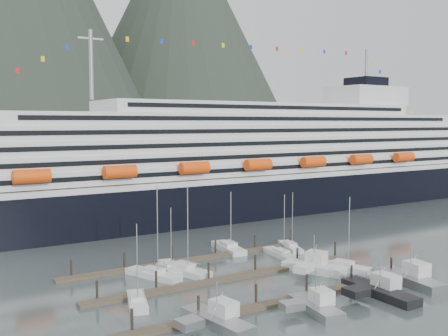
{
  "coord_description": "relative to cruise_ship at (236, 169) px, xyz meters",
  "views": [
    {
      "loc": [
        -48.33,
        -65.88,
        25.03
      ],
      "look_at": [
        5.91,
        22.0,
        15.97
      ],
      "focal_mm": 42.0,
      "sensor_mm": 36.0,
      "label": 1
    }
  ],
  "objects": [
    {
      "name": "trawler_d",
      "position": [
        -12.16,
        -68.48,
        -11.14
      ],
      "size": [
        8.96,
        12.07,
        7.0
      ],
      "rotation": [
        0.0,
        0.0,
        1.46
      ],
      "color": "#96999B",
      "rests_on": "ground"
    },
    {
      "name": "sailboat_f",
      "position": [
        -24.86,
        -35.83,
        -11.61
      ],
      "size": [
        4.04,
        10.45,
        12.26
      ],
      "rotation": [
        0.0,
        0.0,
        1.46
      ],
      "color": "silver",
      "rests_on": "ground"
    },
    {
      "name": "sailboat_d",
      "position": [
        -19.02,
        -44.99,
        -11.64
      ],
      "size": [
        3.6,
        10.21,
        12.24
      ],
      "rotation": [
        0.0,
        0.0,
        1.44
      ],
      "color": "silver",
      "rests_on": "ground"
    },
    {
      "name": "ground",
      "position": [
        -30.03,
        -54.94,
        -12.04
      ],
      "size": [
        1600.0,
        1600.0,
        0.0
      ],
      "primitive_type": "plane",
      "color": "#4F5D5D",
      "rests_on": "ground"
    },
    {
      "name": "sailboat_g",
      "position": [
        -13.71,
        -41.17,
        -11.65
      ],
      "size": [
        5.03,
        9.21,
        11.78
      ],
      "rotation": [
        0.0,
        0.0,
        1.24
      ],
      "color": "silver",
      "rests_on": "ground"
    },
    {
      "name": "sailboat_h",
      "position": [
        -15.44,
        -57.43,
        -11.61
      ],
      "size": [
        5.76,
        9.74,
        13.07
      ],
      "rotation": [
        0.0,
        0.0,
        1.92
      ],
      "color": "silver",
      "rests_on": "ground"
    },
    {
      "name": "trawler_a",
      "position": [
        -46.32,
        -67.06,
        -11.23
      ],
      "size": [
        8.36,
        11.49,
        6.08
      ],
      "rotation": [
        0.0,
        0.0,
        1.73
      ],
      "color": "#96999B",
      "rests_on": "ground"
    },
    {
      "name": "sailboat_e",
      "position": [
        -40.52,
        -42.12,
        -11.65
      ],
      "size": [
        4.11,
        9.07,
        11.22
      ],
      "rotation": [
        0.0,
        0.0,
        1.36
      ],
      "color": "silver",
      "rests_on": "ground"
    },
    {
      "name": "trawler_e",
      "position": [
        -20.5,
        -55.63,
        -11.16
      ],
      "size": [
        9.34,
        10.98,
        6.81
      ],
      "rotation": [
        0.0,
        0.0,
        2.0
      ],
      "color": "silver",
      "rests_on": "ground"
    },
    {
      "name": "trawler_c",
      "position": [
        -20.66,
        -69.94,
        -11.2
      ],
      "size": [
        8.76,
        12.48,
        6.32
      ],
      "rotation": [
        0.0,
        0.0,
        1.56
      ],
      "color": "black",
      "rests_on": "ground"
    },
    {
      "name": "sailboat_b",
      "position": [
        -44.66,
        -44.47,
        -11.6
      ],
      "size": [
        6.46,
        10.49,
        15.38
      ],
      "rotation": [
        0.0,
        0.0,
        1.97
      ],
      "color": "silver",
      "rests_on": "ground"
    },
    {
      "name": "dock_mid",
      "position": [
        -34.95,
        -51.89,
        -11.73
      ],
      "size": [
        48.18,
        2.28,
        3.2
      ],
      "color": "#463A2D",
      "rests_on": "ground"
    },
    {
      "name": "dock_far",
      "position": [
        -34.95,
        -38.89,
        -11.73
      ],
      "size": [
        48.18,
        2.28,
        3.2
      ],
      "color": "#463A2D",
      "rests_on": "ground"
    },
    {
      "name": "trawler_b",
      "position": [
        -32.84,
        -69.93,
        -11.22
      ],
      "size": [
        7.5,
        9.82,
        6.1
      ],
      "rotation": [
        0.0,
        0.0,
        1.42
      ],
      "color": "#96999B",
      "rests_on": "ground"
    },
    {
      "name": "dock_near",
      "position": [
        -34.95,
        -64.89,
        -11.73
      ],
      "size": [
        48.18,
        2.28,
        3.2
      ],
      "color": "#463A2D",
      "rests_on": "ground"
    },
    {
      "name": "cruise_ship",
      "position": [
        0.0,
        0.0,
        0.0
      ],
      "size": [
        210.0,
        30.4,
        50.3
      ],
      "color": "black",
      "rests_on": "ground"
    },
    {
      "name": "sailboat_a",
      "position": [
        -51.75,
        -55.02,
        -11.64
      ],
      "size": [
        4.82,
        8.66,
        11.83
      ],
      "rotation": [
        0.0,
        0.0,
        1.26
      ],
      "color": "silver",
      "rests_on": "ground"
    },
    {
      "name": "sailboat_c",
      "position": [
        -39.41,
        -44.95,
        -11.59
      ],
      "size": [
        5.69,
        11.1,
        15.26
      ],
      "rotation": [
        0.0,
        0.0,
        1.84
      ],
      "color": "silver",
      "rests_on": "ground"
    }
  ]
}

